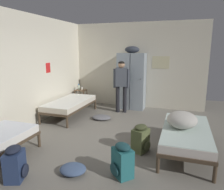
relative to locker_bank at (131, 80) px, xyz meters
name	(u,v)px	position (x,y,z in m)	size (l,w,h in m)	color
ground_plane	(108,139)	(0.11, -2.69, -0.97)	(9.50, 9.50, 0.00)	slate
room_backdrop	(81,69)	(-1.15, -1.40, 0.45)	(4.49, 6.00, 2.85)	beige
locker_bank	(131,80)	(0.00, 0.00, 0.00)	(0.90, 0.55, 2.07)	#8C99A3
shelf_unit	(81,96)	(-1.77, -0.23, -0.62)	(0.38, 0.30, 0.57)	brown
bed_left_rear	(70,104)	(-1.52, -1.44, -0.59)	(0.90, 1.90, 0.49)	#473828
bed_right	(186,133)	(1.75, -2.77, -0.59)	(0.90, 1.90, 0.49)	#473828
bedding_heap	(182,120)	(1.66, -2.77, -0.32)	(0.57, 0.61, 0.31)	#B7B2A8
person_traveler	(121,82)	(-0.19, -0.57, 0.00)	(0.51, 0.26, 1.61)	black
water_bottle	(79,87)	(-1.85, -0.21, -0.31)	(0.07, 0.07, 0.20)	silver
lotion_bottle	(82,88)	(-1.70, -0.27, -0.34)	(0.05, 0.05, 0.15)	white
backpack_olive	(141,139)	(0.92, -3.04, -0.71)	(0.40, 0.38, 0.55)	#566038
backpack_teal	(122,161)	(0.80, -3.96, -0.71)	(0.42, 0.42, 0.55)	#23666B
backpack_navy	(15,164)	(-0.71, -4.57, -0.71)	(0.40, 0.38, 0.55)	navy
clothes_pile_grey	(101,117)	(-0.53, -1.43, -0.91)	(0.54, 0.45, 0.11)	slate
clothes_pile_denim	(73,169)	(0.03, -4.14, -0.90)	(0.43, 0.39, 0.14)	#42567A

